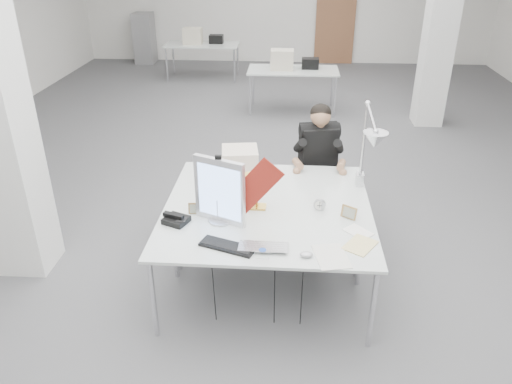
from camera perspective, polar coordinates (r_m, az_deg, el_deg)
room_shell at (r=6.12m, az=2.85°, el=16.18°), size 10.04×14.04×3.24m
desk_main at (r=3.99m, az=0.99°, el=-4.92°), size 1.80×0.90×0.02m
desk_second at (r=4.78m, az=1.59°, el=0.83°), size 1.80×0.90×0.02m
bg_desk_a at (r=9.13m, az=4.26°, el=13.71°), size 1.60×0.80×0.02m
bg_desk_b at (r=11.45m, az=-6.17°, el=16.40°), size 1.60×0.80×0.02m
filing_cabinet at (r=13.25m, az=-12.63°, el=16.78°), size 0.45×0.55×1.20m
office_chair at (r=5.52m, az=6.96°, el=2.07°), size 0.63×0.63×1.08m
seated_person at (r=5.33m, az=7.20°, el=5.37°), size 0.58×0.67×0.88m
monitor at (r=4.03m, az=-4.19°, el=0.12°), size 0.43×0.22×0.56m
pennant at (r=3.94m, az=-0.31°, el=0.49°), size 0.50×0.03×0.53m
keyboard at (r=3.82m, az=-3.27°, el=-6.22°), size 0.46×0.28×0.02m
laptop at (r=3.74m, az=0.75°, el=-6.83°), size 0.38×0.25×0.03m
mouse at (r=3.72m, az=5.78°, el=-7.13°), size 0.11×0.08×0.04m
bankers_lamp at (r=4.28m, az=0.09°, el=-0.03°), size 0.29×0.20×0.30m
desk_phone at (r=4.17m, az=-9.11°, el=-3.19°), size 0.24×0.23×0.05m
picture_frame_left at (r=4.27m, az=-6.91°, el=-1.86°), size 0.13×0.04×0.10m
picture_frame_right at (r=4.24m, az=10.56°, el=-2.29°), size 0.13×0.11×0.11m
desk_clock at (r=4.33m, az=7.29°, el=-1.45°), size 0.11×0.05×0.10m
paper_stack_a at (r=3.75m, az=8.60°, el=-7.29°), size 0.29×0.37×0.01m
paper_stack_b at (r=3.92m, az=11.80°, el=-5.96°), size 0.31×0.33×0.01m
paper_stack_c at (r=4.08m, az=11.60°, el=-4.49°), size 0.26×0.26×0.01m
beige_monitor at (r=4.79m, az=-1.84°, el=3.16°), size 0.38×0.36×0.32m
architect_lamp at (r=4.43m, az=12.64°, el=4.85°), size 0.53×0.78×0.95m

